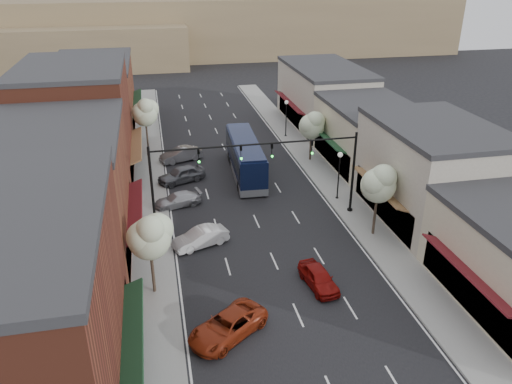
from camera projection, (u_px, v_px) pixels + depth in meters
ground at (281, 277)px, 33.27m from camera, size 160.00×160.00×0.00m
sidewalk_left at (149, 178)px, 48.07m from camera, size 2.80×73.00×0.15m
sidewalk_right at (315, 165)px, 51.21m from camera, size 2.80×73.00×0.15m
curb_left at (164, 177)px, 48.33m from camera, size 0.25×73.00×0.17m
curb_right at (302, 166)px, 50.95m from camera, size 0.25×73.00×0.17m
bldg_left_near at (9, 322)px, 21.33m from camera, size 10.14×14.10×10.40m
bldg_left_midnear at (58, 195)px, 33.96m from camera, size 10.14×14.10×9.40m
bldg_left_midfar at (79, 124)px, 46.05m from camera, size 10.14×14.10×10.90m
bldg_left_far at (95, 96)px, 60.76m from camera, size 10.14×18.10×8.40m
bldg_right_midnear at (431, 173)px, 39.50m from camera, size 9.14×12.10×7.90m
bldg_right_midfar at (368, 134)px, 50.45m from camera, size 9.14×12.10×6.40m
bldg_right_far at (324, 96)px, 62.65m from camera, size 9.14×16.10×7.40m
hill_far at (180, 25)px, 110.51m from camera, size 120.00×30.00×12.00m
hill_near at (55, 47)px, 96.04m from camera, size 50.00×20.00×8.00m
signal_mast_right at (326, 163)px, 39.45m from camera, size 8.22×0.46×7.00m
signal_mast_left at (183, 174)px, 37.35m from camera, size 8.22×0.46×7.00m
tree_right_near at (380, 182)px, 36.44m from camera, size 2.85×2.65×5.95m
tree_right_far at (312, 124)px, 50.82m from camera, size 2.85×2.65×5.43m
tree_left_near at (150, 235)px, 29.89m from camera, size 2.85×2.65×5.69m
tree_left_far at (145, 112)px, 52.78m from camera, size 2.85×2.65×6.13m
lamp_post_near at (339, 168)px, 42.76m from camera, size 0.44×0.44×4.44m
lamp_post_far at (286, 112)px, 58.28m from camera, size 0.44×0.44×4.44m
coach_bus at (245, 157)px, 48.49m from camera, size 3.05×11.62×3.52m
red_hatchback at (319, 278)px, 32.10m from camera, size 2.07×4.03×1.31m
parked_car_a at (228, 326)px, 27.84m from camera, size 5.25×4.69×1.35m
parked_car_b at (201, 238)px, 36.64m from camera, size 4.40×2.79×1.37m
parked_car_c at (178, 200)px, 42.63m from camera, size 4.34×2.55×1.18m
parked_car_d at (181, 174)px, 47.19m from camera, size 4.87×3.39×1.54m
parked_car_e at (181, 155)px, 52.13m from camera, size 4.67×2.92×1.45m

